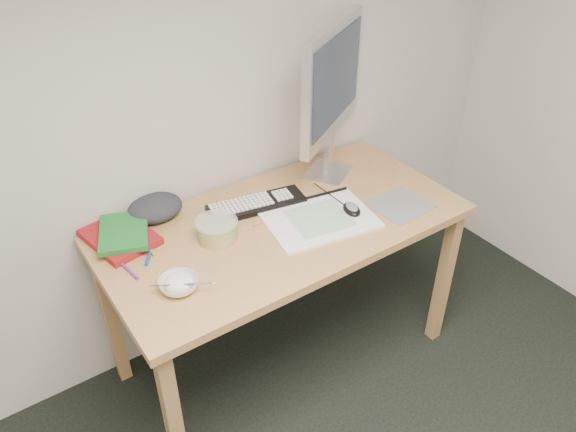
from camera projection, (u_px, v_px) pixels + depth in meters
The scene contains 18 objects.
desk at pixel (284, 239), 2.20m from camera, with size 1.40×0.70×0.75m.
mousepad at pixel (400, 205), 2.25m from camera, with size 0.22×0.20×0.00m, color slate.
sketchpad at pixel (320, 219), 2.16m from camera, with size 0.41×0.29×0.01m, color white.
keyboard at pixel (257, 204), 2.23m from camera, with size 0.39×0.12×0.02m, color black.
monitor at pixel (332, 85), 2.23m from camera, with size 0.50×0.32×0.65m.
mouse at pixel (352, 207), 2.19m from camera, with size 0.06×0.10×0.03m, color black.
rice_bowl at pixel (179, 285), 1.83m from camera, with size 0.13×0.13×0.04m, color silver.
chopsticks at pixel (182, 285), 1.80m from camera, with size 0.02×0.02×0.21m, color #AFAFB1.
fruit_tub at pixel (217, 230), 2.05m from camera, with size 0.16×0.16×0.08m, color gold.
book_red at pixel (120, 237), 2.05m from camera, with size 0.20×0.27×0.03m, color maroon.
book_green at pixel (124, 232), 2.04m from camera, with size 0.17×0.23×0.02m, color #1B6D28.
cloth_lump at pixel (155, 208), 2.17m from camera, with size 0.18×0.15×0.07m, color #2A2E33.
pencil_pink at pixel (274, 216), 2.18m from camera, with size 0.01×0.01×0.20m, color #CF6785.
pencil_tan at pixel (272, 210), 2.22m from camera, with size 0.01×0.01×0.17m, color tan.
pencil_black at pixel (304, 206), 2.24m from camera, with size 0.01×0.01×0.20m, color black.
marker_blue at pixel (150, 253), 1.99m from camera, with size 0.01×0.01×0.13m, color #1B3C97.
marker_orange at pixel (147, 246), 2.02m from camera, with size 0.01×0.01×0.13m, color orange.
marker_purple at pixel (129, 270), 1.91m from camera, with size 0.01×0.01×0.12m, color #77278F.
Camera 1 is at (-0.64, -0.03, 2.00)m, focal length 35.00 mm.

